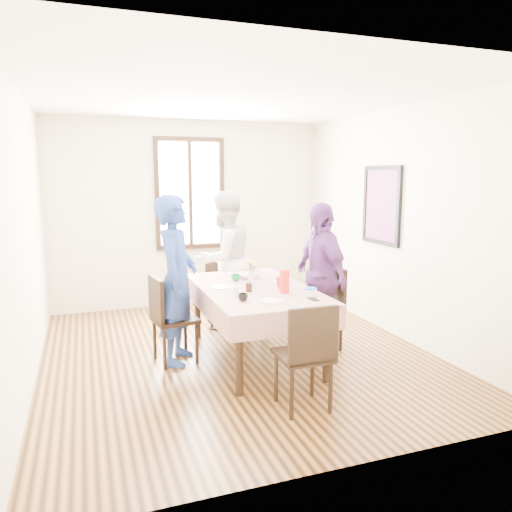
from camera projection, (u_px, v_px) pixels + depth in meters
name	position (u px, v px, depth m)	size (l,w,h in m)	color
ground	(236.00, 353.00, 5.29)	(4.50, 4.50, 0.00)	black
back_wall	(190.00, 214.00, 7.16)	(4.00, 4.00, 0.00)	beige
right_wall	(397.00, 224.00, 5.73)	(4.50, 4.50, 0.00)	beige
window_frame	(190.00, 194.00, 7.09)	(1.02, 0.06, 1.62)	black
window_pane	(190.00, 194.00, 7.10)	(0.90, 0.02, 1.50)	white
art_poster	(382.00, 205.00, 5.97)	(0.04, 0.76, 0.96)	red
dining_table	(254.00, 323.00, 5.12)	(0.97, 1.75, 0.75)	black
tablecloth	(254.00, 288.00, 5.06)	(1.09, 1.87, 0.01)	#600708
chair_left	(175.00, 319.00, 4.99)	(0.42, 0.42, 0.91)	black
chair_right	(321.00, 308.00, 5.42)	(0.42, 0.42, 0.91)	black
chair_far	(223.00, 291.00, 6.22)	(0.42, 0.42, 0.91)	black
chair_near	(303.00, 355.00, 3.99)	(0.42, 0.42, 0.91)	black
person_left	(176.00, 280.00, 4.93)	(0.63, 0.41, 1.73)	navy
person_far	(223.00, 260.00, 6.14)	(0.84, 0.65, 1.72)	beige
person_right	(320.00, 276.00, 5.36)	(0.95, 0.40, 1.63)	#64337A
mug_black	(243.00, 297.00, 4.49)	(0.09, 0.09, 0.07)	black
mug_flag	(281.00, 282.00, 5.06)	(0.11, 0.11, 0.10)	red
mug_green	(236.00, 278.00, 5.36)	(0.10, 0.10, 0.08)	#0C7226
serving_bowl	(248.00, 276.00, 5.50)	(0.23, 0.23, 0.06)	white
juice_carton	(284.00, 281.00, 4.80)	(0.07, 0.07, 0.23)	red
butter_tub	(310.00, 292.00, 4.71)	(0.12, 0.12, 0.06)	white
jam_jar	(249.00, 287.00, 4.86)	(0.06, 0.06, 0.09)	black
drinking_glass	(236.00, 291.00, 4.68)	(0.06, 0.06, 0.09)	silver
smartphone	(313.00, 299.00, 4.55)	(0.07, 0.13, 0.01)	black
flower_vase	(252.00, 279.00, 5.08)	(0.08, 0.08, 0.15)	silver
plate_left	(221.00, 287.00, 5.03)	(0.20, 0.20, 0.01)	white
plate_right	(281.00, 282.00, 5.27)	(0.20, 0.20, 0.01)	white
plate_far	(235.00, 274.00, 5.71)	(0.20, 0.20, 0.01)	white
plate_near	(272.00, 301.00, 4.47)	(0.20, 0.20, 0.01)	white
butter_lid	(311.00, 288.00, 4.70)	(0.12, 0.12, 0.01)	blue
flower_bunch	(252.00, 267.00, 5.06)	(0.09, 0.09, 0.10)	yellow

